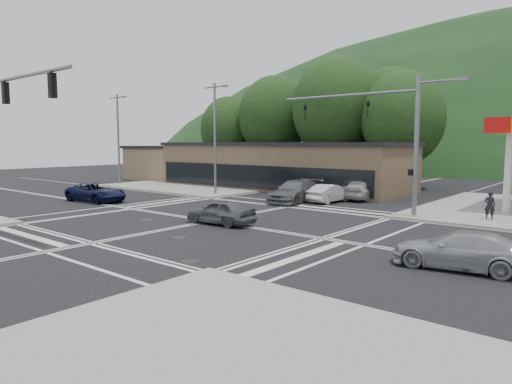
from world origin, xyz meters
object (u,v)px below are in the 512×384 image
Objects in this scene: car_silver_east at (460,250)px; car_grey_center at (221,212)px; car_northbound at (295,191)px; car_queue_b at (366,189)px; pedestrian at (490,205)px; car_queue_a at (330,193)px; car_blue_west at (96,192)px.

car_grey_center is at bearing -102.90° from car_silver_east.
car_northbound is (-14.26, 10.73, 0.14)m from car_silver_east.
car_silver_east is at bearing 81.48° from car_grey_center.
car_grey_center is at bearing 85.07° from car_queue_b.
car_grey_center is at bearing 33.84° from pedestrian.
car_queue_a is 0.73× the size of car_northbound.
car_queue_b is (1.20, 14.46, 0.16)m from car_grey_center.
car_silver_east is at bearing 89.60° from pedestrian.
car_queue_b is at bearing -34.42° from pedestrian.
car_silver_east is 18.97m from car_queue_b.
car_queue_a is at bearing 176.12° from car_grey_center.
car_grey_center is 0.81× the size of car_queue_b.
car_blue_west is 3.23× the size of pedestrian.
pedestrian is (12.78, -0.03, 0.12)m from car_northbound.
car_grey_center is at bearing -98.73° from car_blue_west.
pedestrian is at bearing 127.99° from car_grey_center.
car_blue_west is 1.26× the size of car_grey_center.
car_queue_b is 10.68m from pedestrian.
car_blue_west is at bearing 41.43° from car_queue_a.
pedestrian reaches higher than car_grey_center.
car_northbound is (-1.99, 9.79, 0.13)m from car_grey_center.
car_queue_a is 3.39m from car_queue_b.
car_silver_east is 2.95× the size of pedestrian.
car_blue_west is 1.10× the size of car_silver_east.
car_silver_east is at bearing -99.04° from car_blue_west.
car_blue_west is at bearing -102.56° from car_silver_east.
car_grey_center is 14.51m from car_queue_b.
car_queue_b is at bearing -152.80° from car_silver_east.
car_queue_b is at bearing 171.14° from car_grey_center.
car_queue_b is at bearing -108.02° from car_queue_a.
car_northbound is (11.48, 8.91, 0.11)m from car_blue_west.
car_grey_center is at bearing 93.83° from car_queue_a.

